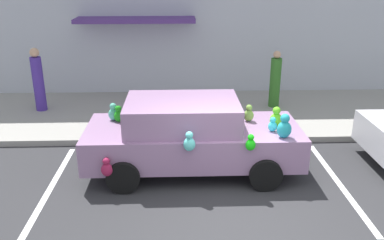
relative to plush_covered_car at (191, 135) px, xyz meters
name	(u,v)px	position (x,y,z in m)	size (l,w,h in m)	color
ground_plane	(234,214)	(0.70, -1.69, -0.80)	(60.00, 60.00, 0.00)	#2D2D30
sidewalk	(211,113)	(0.70, 3.31, -0.72)	(24.00, 4.00, 0.15)	gray
parking_stripe_front	(339,183)	(2.94, -0.69, -0.79)	(0.12, 3.60, 0.01)	silver
parking_stripe_rear	(50,188)	(-2.76, -0.69, -0.79)	(0.12, 3.60, 0.01)	silver
plush_covered_car	(191,135)	(0.00, 0.00, 0.00)	(4.37, 2.04, 1.54)	gray
teddy_bear_on_sidewalk	(206,118)	(0.48, 2.08, -0.39)	(0.29, 0.24, 0.55)	beige
pedestrian_near_shopfront	(38,81)	(-4.21, 3.59, 0.22)	(0.31, 0.31, 1.81)	#442B8F
pedestrian_walking_past	(275,81)	(2.59, 3.69, 0.13)	(0.31, 0.31, 1.66)	#2F6A24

